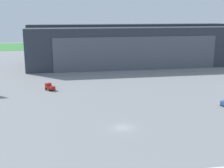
% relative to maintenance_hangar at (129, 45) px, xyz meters
% --- Properties ---
extents(ground_plane, '(440.00, 440.00, 0.00)m').
position_rel_maintenance_hangar_xyz_m(ground_plane, '(-22.09, -86.56, -9.85)').
color(ground_plane, slate).
extents(grass_field_strip, '(440.00, 56.00, 0.08)m').
position_rel_maintenance_hangar_xyz_m(grass_field_strip, '(-22.09, 97.38, -9.81)').
color(grass_field_strip, '#367938').
rests_on(grass_field_strip, ground_plane).
extents(maintenance_hangar, '(101.57, 34.41, 20.63)m').
position_rel_maintenance_hangar_xyz_m(maintenance_hangar, '(0.00, 0.00, 0.00)').
color(maintenance_hangar, '#2D333D').
rests_on(maintenance_hangar, ground_plane).
extents(pushback_tractor, '(3.63, 3.90, 2.36)m').
position_rel_maintenance_hangar_xyz_m(pushback_tractor, '(-39.57, -47.94, -8.73)').
color(pushback_tractor, '#AD1E19').
rests_on(pushback_tractor, ground_plane).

